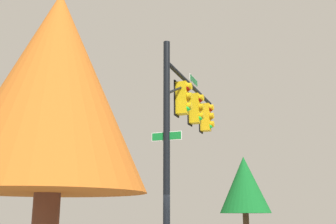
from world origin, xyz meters
The scene contains 3 objects.
signal_pole_assembly centered at (1.98, 0.20, 5.08)m, with size 5.33×1.19×7.14m.
tree_mid centered at (10.09, 0.68, 3.46)m, with size 2.54×2.54×4.90m.
tree_far centered at (-5.62, -0.75, 3.96)m, with size 3.12×3.12×5.73m.
Camera 1 is at (-10.70, -5.39, 1.90)m, focal length 44.64 mm.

